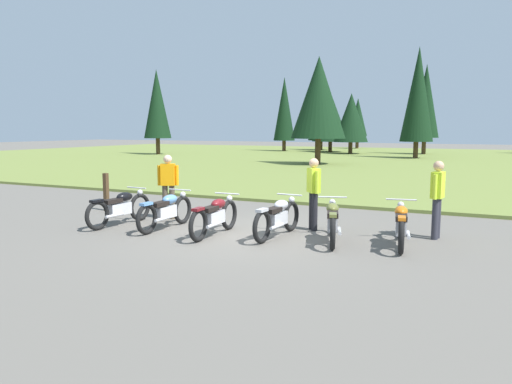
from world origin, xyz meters
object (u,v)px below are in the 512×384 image
(motorcycle_orange, at_px, (401,224))
(rider_in_hivis_vest, at_px, (168,183))
(motorcycle_maroon, at_px, (215,216))
(rider_with_back_turned, at_px, (314,190))
(motorcycle_black, at_px, (120,207))
(rider_checking_bike, at_px, (437,195))
(motorcycle_olive, at_px, (332,221))
(trail_marker_post, at_px, (106,192))
(motorcycle_sky_blue, at_px, (166,210))
(motorcycle_silver, at_px, (278,217))

(motorcycle_orange, bearing_deg, rider_in_hivis_vest, 175.65)
(motorcycle_maroon, xyz_separation_m, rider_with_back_turned, (1.76, 1.49, 0.51))
(motorcycle_black, relative_size, rider_with_back_turned, 1.26)
(motorcycle_maroon, bearing_deg, rider_with_back_turned, 40.22)
(motorcycle_orange, relative_size, rider_checking_bike, 1.25)
(motorcycle_olive, distance_m, trail_marker_post, 7.09)
(motorcycle_sky_blue, distance_m, motorcycle_maroon, 1.40)
(rider_checking_bike, bearing_deg, rider_in_hivis_vest, -175.24)
(motorcycle_silver, relative_size, motorcycle_olive, 1.03)
(motorcycle_sky_blue, height_order, motorcycle_orange, same)
(motorcycle_silver, bearing_deg, motorcycle_olive, 3.11)
(motorcycle_black, xyz_separation_m, rider_with_back_turned, (4.43, 1.50, 0.51))
(motorcycle_black, relative_size, motorcycle_olive, 1.03)
(motorcycle_black, distance_m, motorcycle_orange, 6.58)
(motorcycle_orange, height_order, rider_with_back_turned, rider_with_back_turned)
(motorcycle_black, distance_m, trail_marker_post, 2.39)
(rider_checking_bike, bearing_deg, motorcycle_orange, -119.53)
(motorcycle_maroon, bearing_deg, rider_in_hivis_vest, 150.11)
(motorcycle_silver, relative_size, trail_marker_post, 1.95)
(motorcycle_maroon, xyz_separation_m, motorcycle_olive, (2.52, 0.52, 0.00))
(motorcycle_sky_blue, xyz_separation_m, rider_checking_bike, (5.83, 1.64, 0.51))
(motorcycle_black, relative_size, trail_marker_post, 1.95)
(motorcycle_olive, bearing_deg, trail_marker_post, 171.86)
(rider_checking_bike, height_order, trail_marker_post, rider_checking_bike)
(trail_marker_post, bearing_deg, motorcycle_orange, -5.22)
(motorcycle_black, distance_m, motorcycle_olive, 5.22)
(motorcycle_orange, height_order, rider_checking_bike, rider_checking_bike)
(motorcycle_maroon, distance_m, trail_marker_post, 4.75)
(motorcycle_sky_blue, xyz_separation_m, rider_with_back_turned, (3.16, 1.37, 0.51))
(motorcycle_silver, distance_m, trail_marker_post, 5.91)
(rider_with_back_turned, height_order, trail_marker_post, rider_with_back_turned)
(motorcycle_olive, bearing_deg, motorcycle_maroon, -168.43)
(motorcycle_black, relative_size, rider_checking_bike, 1.26)
(rider_in_hivis_vest, distance_m, rider_checking_bike, 6.56)
(trail_marker_post, bearing_deg, motorcycle_silver, -10.43)
(rider_in_hivis_vest, relative_size, rider_checking_bike, 1.00)
(motorcycle_orange, xyz_separation_m, rider_with_back_turned, (-2.10, 0.73, 0.51))
(rider_in_hivis_vest, bearing_deg, motorcycle_black, -114.80)
(rider_with_back_turned, bearing_deg, motorcycle_olive, -51.99)
(motorcycle_olive, relative_size, trail_marker_post, 1.89)
(motorcycle_sky_blue, distance_m, rider_checking_bike, 6.07)
(motorcycle_black, bearing_deg, rider_in_hivis_vest, 65.20)
(motorcycle_sky_blue, bearing_deg, trail_marker_post, 155.64)
(motorcycle_black, xyz_separation_m, motorcycle_maroon, (2.67, 0.01, 0.00))
(motorcycle_black, xyz_separation_m, trail_marker_post, (-1.83, 1.53, 0.10))
(motorcycle_sky_blue, bearing_deg, motorcycle_maroon, -4.71)
(trail_marker_post, bearing_deg, motorcycle_sky_blue, -24.36)
(motorcycle_maroon, xyz_separation_m, rider_checking_bike, (4.43, 1.75, 0.51))
(motorcycle_silver, relative_size, motorcycle_orange, 1.01)
(motorcycle_olive, height_order, rider_in_hivis_vest, rider_in_hivis_vest)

